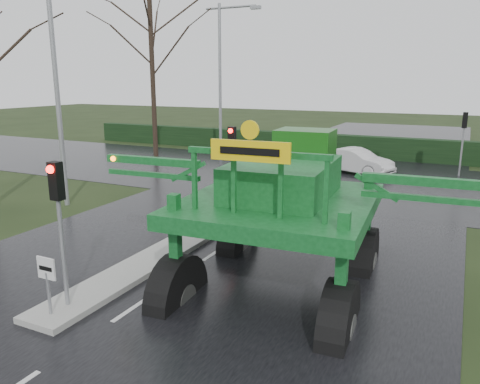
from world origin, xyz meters
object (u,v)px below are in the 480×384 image
at_px(street_light_left_near, 60,60).
at_px(street_light_left_far, 224,68).
at_px(keep_left_sign, 47,277).
at_px(traffic_signal_mid, 232,151).
at_px(traffic_signal_far, 464,130).
at_px(white_sedan, 355,173).
at_px(traffic_signal_near, 58,204).
at_px(crop_sprayer, 179,193).

bearing_deg(street_light_left_near, street_light_left_far, 90.00).
relative_size(keep_left_sign, street_light_left_near, 0.14).
distance_m(keep_left_sign, traffic_signal_mid, 9.12).
xyz_separation_m(keep_left_sign, traffic_signal_far, (7.80, 21.51, 1.53)).
height_order(traffic_signal_mid, street_light_left_near, street_light_left_near).
xyz_separation_m(keep_left_sign, traffic_signal_mid, (0.00, 8.99, 1.53)).
xyz_separation_m(traffic_signal_far, white_sedan, (-5.36, -1.70, -2.59)).
distance_m(traffic_signal_near, street_light_left_far, 22.37).
bearing_deg(traffic_signal_mid, keep_left_sign, -90.00).
height_order(keep_left_sign, crop_sprayer, crop_sprayer).
height_order(street_light_left_near, crop_sprayer, street_light_left_near).
xyz_separation_m(traffic_signal_mid, traffic_signal_far, (7.80, 12.52, 0.00)).
height_order(traffic_signal_near, traffic_signal_far, same).
distance_m(traffic_signal_far, white_sedan, 6.19).
distance_m(street_light_left_far, white_sedan, 11.22).
bearing_deg(white_sedan, street_light_left_near, 162.26).
distance_m(traffic_signal_near, street_light_left_near, 10.40).
bearing_deg(traffic_signal_near, traffic_signal_far, 69.64).
relative_size(keep_left_sign, street_light_left_far, 0.14).
height_order(keep_left_sign, white_sedan, keep_left_sign).
bearing_deg(street_light_left_far, traffic_signal_mid, -61.14).
relative_size(keep_left_sign, traffic_signal_near, 0.38).
bearing_deg(traffic_signal_mid, street_light_left_far, 118.86).
xyz_separation_m(traffic_signal_far, crop_sprayer, (-5.89, -19.10, 0.03)).
bearing_deg(white_sedan, crop_sprayer, -162.30).
xyz_separation_m(traffic_signal_mid, white_sedan, (2.44, 10.82, -2.59)).
distance_m(street_light_left_near, street_light_left_far, 14.00).
bearing_deg(crop_sprayer, traffic_signal_near, -138.60).
bearing_deg(white_sedan, street_light_left_far, 99.16).
relative_size(street_light_left_far, white_sedan, 2.34).
xyz_separation_m(keep_left_sign, street_light_left_far, (-6.89, 21.50, 4.93)).
distance_m(traffic_signal_near, white_sedan, 19.64).
bearing_deg(street_light_left_near, traffic_signal_far, 43.63).
relative_size(keep_left_sign, white_sedan, 0.32).
bearing_deg(traffic_signal_far, crop_sprayer, 72.87).
height_order(traffic_signal_near, traffic_signal_mid, same).
bearing_deg(crop_sprayer, keep_left_sign, -132.12).
bearing_deg(street_light_left_near, crop_sprayer, -30.02).
distance_m(keep_left_sign, street_light_left_far, 23.11).
xyz_separation_m(street_light_left_near, street_light_left_far, (0.00, 14.00, 0.00)).
bearing_deg(traffic_signal_mid, traffic_signal_near, -90.00).
relative_size(traffic_signal_far, white_sedan, 0.82).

